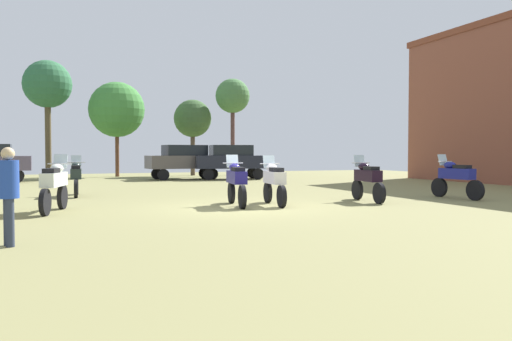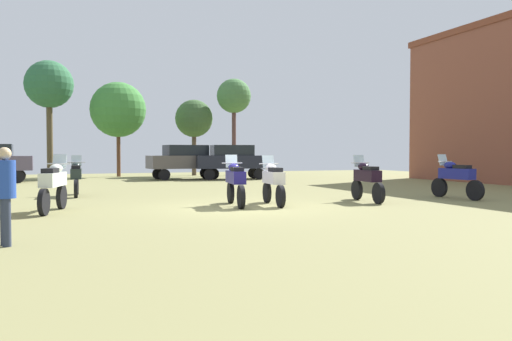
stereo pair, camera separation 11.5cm
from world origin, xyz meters
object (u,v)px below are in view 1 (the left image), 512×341
motorcycle_4 (274,181)px  tree_3 (233,97)px  car_3 (185,159)px  tree_4 (117,110)px  motorcycle_9 (367,179)px  tree_6 (47,85)px  motorcycle_1 (54,184)px  person_1 (8,189)px  motorcycle_6 (236,181)px  car_2 (231,159)px  tree_5 (193,119)px  motorcycle_8 (456,177)px  motorcycle_2 (76,176)px

motorcycle_4 → tree_3: size_ratio=0.32×
car_3 → tree_4: bearing=30.0°
motorcycle_9 → tree_6: tree_6 is taller
motorcycle_1 → person_1: bearing=-82.5°
motorcycle_6 → motorcycle_4: bearing=-2.0°
car_2 → tree_5: 6.29m
motorcycle_6 → motorcycle_1: bearing=-174.4°
tree_4 → motorcycle_6: bearing=-86.1°
motorcycle_1 → motorcycle_4: bearing=11.9°
tree_4 → tree_6: size_ratio=0.83×
car_2 → tree_5: bearing=15.8°
motorcycle_9 → car_2: (0.23, 14.72, 0.44)m
motorcycle_8 → motorcycle_4: bearing=173.4°
motorcycle_4 → person_1: bearing=-138.9°
motorcycle_6 → tree_6: 21.97m
car_2 → car_3: size_ratio=1.01×
tree_6 → tree_5: bearing=-3.6°
motorcycle_4 → motorcycle_9: bearing=5.4°
tree_3 → person_1: bearing=-116.3°
tree_3 → motorcycle_9: bearing=-95.5°
car_3 → tree_4: size_ratio=0.72×
motorcycle_6 → tree_4: size_ratio=0.37×
motorcycle_1 → tree_5: tree_5 is taller
motorcycle_1 → motorcycle_4: motorcycle_1 is taller
car_3 → person_1: (-7.59, -20.08, -0.21)m
motorcycle_6 → car_2: (4.56, 14.47, 0.43)m
motorcycle_8 → tree_6: (-13.24, 21.08, 5.04)m
motorcycle_6 → tree_6: bearing=112.3°
motorcycle_8 → tree_5: tree_5 is taller
motorcycle_8 → person_1: person_1 is taller
motorcycle_4 → tree_3: tree_3 is taller
motorcycle_2 → car_2: car_2 is taller
person_1 → tree_3: tree_3 is taller
motorcycle_9 → tree_4: (-5.69, 20.35, 3.60)m
person_1 → tree_6: size_ratio=0.22×
tree_5 → tree_6: size_ratio=0.70×
motorcycle_6 → tree_6: (-5.52, 20.65, 5.04)m
person_1 → tree_5: tree_5 is taller
motorcycle_2 → tree_6: (-1.23, 15.44, 5.06)m
car_3 → tree_3: size_ratio=0.67×
motorcycle_9 → motorcycle_8: bearing=3.3°
motorcycle_1 → motorcycle_8: size_ratio=0.98×
motorcycle_9 → car_2: car_2 is taller
motorcycle_2 → motorcycle_4: 7.65m
motorcycle_1 → tree_5: size_ratio=0.42×
person_1 → motorcycle_9: bearing=99.9°
motorcycle_2 → tree_3: bearing=55.4°
car_2 → person_1: (-10.19, -19.29, -0.21)m
motorcycle_4 → car_3: size_ratio=0.48×
tree_5 → tree_6: tree_6 is taller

